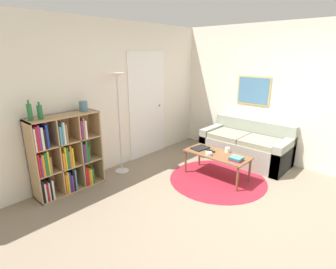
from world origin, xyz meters
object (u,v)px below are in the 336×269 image
at_px(bottle_middle, 40,112).
at_px(bowl, 209,154).
at_px(coffee_table, 217,156).
at_px(bottle_left, 30,112).
at_px(floor_lamp, 118,94).
at_px(couch, 246,147).
at_px(cup, 227,150).
at_px(bookshelf, 63,156).
at_px(laptop, 200,148).
at_px(vase_on_shelf, 83,106).

bearing_deg(bottle_middle, bowl, -34.12).
relative_size(coffee_table, bottle_left, 3.93).
bearing_deg(coffee_table, floor_lamp, 124.37).
distance_m(floor_lamp, couch, 2.69).
xyz_separation_m(bowl, cup, (0.31, -0.17, 0.02)).
bearing_deg(bottle_middle, bookshelf, 3.93).
relative_size(bookshelf, floor_lamp, 0.68).
bearing_deg(coffee_table, bottle_middle, 146.52).
xyz_separation_m(laptop, bottle_middle, (-2.21, 1.10, 0.85)).
height_order(cup, bottle_left, bottle_left).
height_order(bookshelf, vase_on_shelf, vase_on_shelf).
distance_m(coffee_table, bowl, 0.18).
xyz_separation_m(bookshelf, couch, (3.00, -1.50, -0.29)).
bearing_deg(vase_on_shelf, laptop, -35.90).
distance_m(bookshelf, cup, 2.64).
bearing_deg(bottle_left, bottle_middle, -6.93).
bearing_deg(floor_lamp, bottle_left, 176.46).
height_order(couch, bottle_left, bottle_left).
height_order(laptop, cup, cup).
relative_size(bookshelf, laptop, 3.67).
relative_size(bottle_middle, vase_on_shelf, 1.53).
bearing_deg(cup, floor_lamp, 126.71).
bearing_deg(bottle_middle, bottle_left, 173.07).
bearing_deg(bowl, coffee_table, -23.95).
height_order(bottle_left, bottle_middle, bottle_left).
xyz_separation_m(floor_lamp, bottle_middle, (-1.25, 0.07, -0.11)).
distance_m(bookshelf, bottle_left, 0.83).
relative_size(bottle_left, bottle_middle, 1.16).
relative_size(cup, bottle_middle, 0.36).
bearing_deg(bowl, cup, -28.16).
height_order(floor_lamp, bottle_middle, floor_lamp).
xyz_separation_m(floor_lamp, couch, (1.99, -1.41, -1.12)).
height_order(floor_lamp, cup, floor_lamp).
height_order(bookshelf, bottle_middle, bottle_middle).
bearing_deg(floor_lamp, bottle_middle, 176.80).
bearing_deg(cup, vase_on_shelf, 137.18).
relative_size(floor_lamp, bowl, 16.37).
bearing_deg(couch, vase_on_shelf, 149.80).
relative_size(bookshelf, coffee_table, 1.09).
bearing_deg(bottle_middle, couch, -24.57).
bearing_deg(bookshelf, vase_on_shelf, 0.39).
bearing_deg(couch, floor_lamp, 144.63).
bearing_deg(laptop, vase_on_shelf, 144.10).
height_order(laptop, bottle_left, bottle_left).
bearing_deg(couch, laptop, 159.74).
distance_m(bookshelf, floor_lamp, 1.31).
bearing_deg(couch, cup, -175.36).
relative_size(coffee_table, bottle_middle, 4.58).
relative_size(couch, laptop, 5.05).
bearing_deg(laptop, bottle_left, 154.43).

